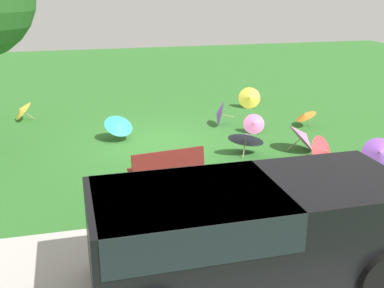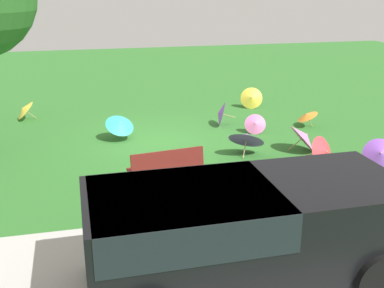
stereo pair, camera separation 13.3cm
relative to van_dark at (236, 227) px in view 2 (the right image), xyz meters
name	(u,v)px [view 2 (the right image)]	position (x,y,z in m)	size (l,w,h in m)	color
ground	(159,141)	(-0.01, -6.78, -0.91)	(40.00, 40.00, 0.00)	#2D6B28
road_strip	(233,278)	(-0.01, -0.08, -0.91)	(40.00, 4.19, 0.01)	#B2AFA8
van_dark	(236,227)	(0.00, 0.00, 0.00)	(4.62, 2.16, 1.53)	black
park_bench	(166,168)	(0.36, -3.59, -0.45)	(1.65, 0.69, 0.90)	maroon
parasol_teal_0	(120,124)	(1.01, -7.18, -0.45)	(1.03, 1.01, 0.73)	tan
parasol_pink_0	(255,124)	(-2.91, -6.85, -0.62)	(0.72, 0.66, 0.59)	tan
parasol_orange_0	(307,115)	(-4.70, -7.13, -0.55)	(0.76, 0.78, 0.56)	tan
parasol_purple_0	(220,114)	(-2.13, -7.88, -0.53)	(0.72, 0.81, 0.77)	tan
parasol_pink_1	(304,136)	(-3.62, -5.12, -0.51)	(0.83, 0.95, 0.79)	tan
parasol_purple_1	(247,137)	(-2.05, -5.21, -0.45)	(1.23, 1.20, 0.81)	tan
parasol_purple_3	(380,154)	(-4.80, -3.51, -0.53)	(0.99, 0.90, 0.76)	tan
parasol_yellow_1	(251,98)	(-3.81, -9.65, -0.53)	(0.87, 0.87, 0.77)	tan
parasol_yellow_2	(24,109)	(3.84, -9.95, -0.56)	(0.71, 0.79, 0.66)	tan
parasol_red_1	(324,152)	(-3.54, -3.89, -0.51)	(0.92, 0.84, 0.80)	tan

